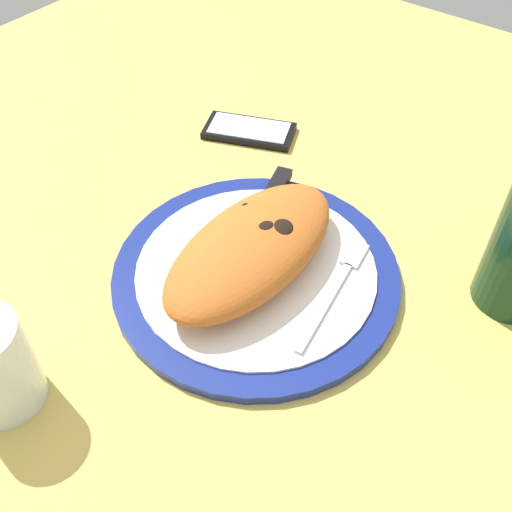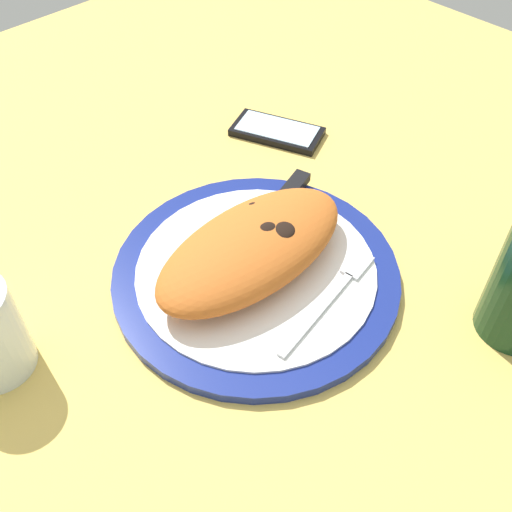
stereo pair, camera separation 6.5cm
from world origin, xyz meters
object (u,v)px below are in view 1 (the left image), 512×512
plate (256,273)px  knife (262,214)px  calzone (249,250)px  smartphone (249,131)px  fork (337,284)px

plate → knife: knife is taller
calzone → knife: bearing=27.6°
calzone → smartphone: size_ratio=1.75×
knife → smartphone: bearing=42.4°
fork → knife: bearing=74.6°
knife → smartphone: knife is taller
plate → fork: size_ratio=1.87×
smartphone → fork: bearing=-124.5°
fork → smartphone: 31.75cm
plate → calzone: (-0.38, 0.63, 3.61)cm
calzone → smartphone: bearing=38.0°
calzone → smartphone: (21.80, 17.01, -3.79)cm
knife → calzone: bearing=-152.4°
plate → calzone: bearing=120.8°
calzone → knife: 8.69cm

